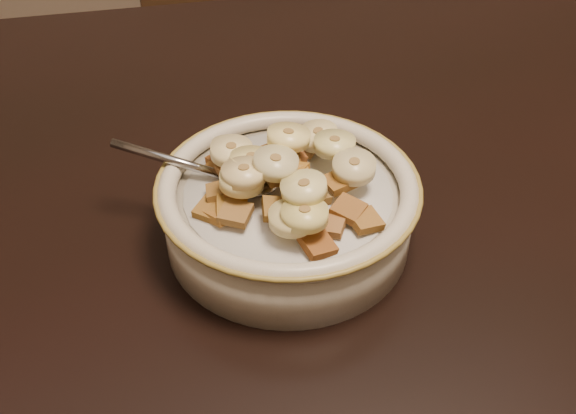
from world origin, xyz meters
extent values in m
cube|color=black|center=(0.00, 0.00, 0.73)|extent=(1.42, 0.93, 0.04)
cube|color=#321F11|center=(-0.04, 0.68, 0.42)|extent=(0.39, 0.39, 0.84)
cylinder|color=beige|center=(-0.14, -0.01, 0.77)|extent=(0.18, 0.18, 0.04)
cylinder|color=silver|center=(-0.14, -0.01, 0.79)|extent=(0.15, 0.15, 0.00)
ellipsoid|color=gray|center=(-0.17, 0.01, 0.80)|extent=(0.05, 0.05, 0.01)
cube|color=#8C5A1A|center=(-0.14, -0.01, 0.82)|extent=(0.03, 0.03, 0.01)
cube|color=brown|center=(-0.16, 0.01, 0.81)|extent=(0.03, 0.03, 0.01)
cube|color=brown|center=(-0.11, -0.02, 0.81)|extent=(0.02, 0.02, 0.01)
cube|color=brown|center=(-0.19, -0.02, 0.80)|extent=(0.02, 0.02, 0.01)
cube|color=brown|center=(-0.15, 0.01, 0.81)|extent=(0.02, 0.02, 0.01)
cube|color=brown|center=(-0.19, 0.03, 0.80)|extent=(0.03, 0.03, 0.01)
cube|color=brown|center=(-0.18, 0.01, 0.81)|extent=(0.03, 0.03, 0.01)
cube|color=brown|center=(-0.10, 0.04, 0.80)|extent=(0.03, 0.03, 0.01)
cube|color=brown|center=(-0.18, 0.04, 0.80)|extent=(0.03, 0.03, 0.01)
cube|color=brown|center=(-0.15, -0.02, 0.82)|extent=(0.02, 0.02, 0.01)
cube|color=brown|center=(-0.11, -0.05, 0.80)|extent=(0.03, 0.03, 0.01)
cube|color=olive|center=(-0.19, -0.03, 0.80)|extent=(0.03, 0.03, 0.01)
cube|color=#9C5F2C|center=(-0.18, -0.01, 0.81)|extent=(0.02, 0.02, 0.01)
cube|color=brown|center=(-0.13, -0.05, 0.80)|extent=(0.03, 0.03, 0.01)
cube|color=brown|center=(-0.12, 0.05, 0.80)|extent=(0.02, 0.02, 0.01)
cube|color=brown|center=(-0.15, 0.02, 0.81)|extent=(0.02, 0.02, 0.01)
cube|color=olive|center=(-0.14, -0.02, 0.82)|extent=(0.02, 0.02, 0.01)
cube|color=olive|center=(-0.12, 0.04, 0.80)|extent=(0.03, 0.03, 0.01)
cube|color=#944F21|center=(-0.14, 0.02, 0.81)|extent=(0.02, 0.02, 0.01)
cube|color=#935F2A|center=(-0.10, -0.06, 0.80)|extent=(0.02, 0.02, 0.01)
cube|color=#9C5921|center=(-0.13, 0.05, 0.80)|extent=(0.02, 0.02, 0.01)
cube|color=brown|center=(-0.13, -0.04, 0.81)|extent=(0.03, 0.03, 0.01)
cube|color=#905F27|center=(-0.20, -0.02, 0.80)|extent=(0.03, 0.03, 0.01)
cube|color=olive|center=(-0.15, 0.00, 0.82)|extent=(0.02, 0.02, 0.01)
cube|color=brown|center=(-0.14, -0.07, 0.80)|extent=(0.03, 0.03, 0.01)
cube|color=brown|center=(-0.19, -0.01, 0.80)|extent=(0.02, 0.02, 0.01)
cube|color=brown|center=(-0.19, -0.02, 0.80)|extent=(0.02, 0.02, 0.01)
cube|color=brown|center=(-0.14, 0.03, 0.81)|extent=(0.02, 0.02, 0.01)
cube|color=brown|center=(-0.14, 0.01, 0.81)|extent=(0.02, 0.02, 0.01)
cube|color=brown|center=(-0.17, 0.01, 0.81)|extent=(0.03, 0.03, 0.01)
cube|color=brown|center=(-0.16, -0.04, 0.81)|extent=(0.02, 0.02, 0.01)
cube|color=brown|center=(-0.20, -0.03, 0.80)|extent=(0.03, 0.03, 0.01)
cylinder|color=#F1E08E|center=(-0.18, -0.02, 0.82)|extent=(0.04, 0.04, 0.01)
cylinder|color=beige|center=(-0.10, 0.01, 0.82)|extent=(0.04, 0.04, 0.01)
cylinder|color=#E8DD82|center=(-0.14, -0.04, 0.82)|extent=(0.04, 0.04, 0.01)
cylinder|color=#D1C77C|center=(-0.15, -0.06, 0.81)|extent=(0.04, 0.04, 0.01)
cylinder|color=beige|center=(-0.10, -0.02, 0.82)|extent=(0.03, 0.03, 0.01)
cylinder|color=#F3E382|center=(-0.14, 0.01, 0.83)|extent=(0.04, 0.04, 0.01)
cylinder|color=#C8BA84|center=(-0.18, 0.03, 0.81)|extent=(0.04, 0.04, 0.02)
cylinder|color=#FBF1A5|center=(-0.18, 0.02, 0.82)|extent=(0.04, 0.04, 0.01)
cylinder|color=#E5D871|center=(-0.15, -0.06, 0.82)|extent=(0.03, 0.03, 0.01)
cylinder|color=#E1CB7E|center=(-0.11, 0.03, 0.81)|extent=(0.04, 0.04, 0.01)
cylinder|color=beige|center=(-0.16, -0.02, 0.83)|extent=(0.04, 0.04, 0.01)
cylinder|color=#D0BD8B|center=(-0.18, -0.02, 0.82)|extent=(0.04, 0.04, 0.01)
cylinder|color=#EEE28C|center=(-0.17, 0.00, 0.82)|extent=(0.04, 0.04, 0.02)
camera|label=1|loc=(-0.23, -0.36, 1.09)|focal=40.00mm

